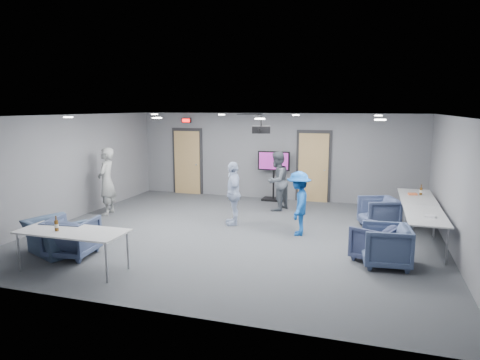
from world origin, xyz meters
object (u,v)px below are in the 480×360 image
(person_c, at_px, (233,193))
(projector, at_px, (261,129))
(chair_right_b, at_px, (375,242))
(table_right_a, at_px, (417,198))
(chair_right_a, at_px, (378,213))
(chair_right_c, at_px, (386,246))
(person_d, at_px, (299,203))
(table_front_left, at_px, (72,233))
(person_a, at_px, (107,181))
(person_b, at_px, (277,181))
(bottle_right, at_px, (421,191))
(chair_front_b, at_px, (55,237))
(tv_stand, at_px, (274,173))
(table_right_b, at_px, (425,216))
(chair_front_a, at_px, (72,237))

(person_c, xyz_separation_m, projector, (0.88, -0.72, 1.62))
(chair_right_b, bearing_deg, table_right_a, -175.95)
(chair_right_a, height_order, chair_right_c, chair_right_c)
(person_d, distance_m, table_front_left, 4.82)
(person_a, bearing_deg, table_right_a, 86.55)
(person_b, height_order, person_c, person_b)
(table_front_left, bearing_deg, chair_right_a, 40.27)
(person_c, bearing_deg, bottle_right, 84.91)
(person_c, relative_size, chair_right_c, 1.87)
(person_d, relative_size, chair_front_b, 1.39)
(chair_right_a, relative_size, chair_front_b, 0.78)
(person_a, relative_size, tv_stand, 1.18)
(person_b, xyz_separation_m, chair_right_c, (2.85, -3.65, -0.45))
(chair_right_b, height_order, projector, projector)
(person_c, bearing_deg, table_right_b, 58.67)
(chair_right_a, distance_m, bottle_right, 1.31)
(person_b, distance_m, table_right_a, 3.66)
(chair_right_a, distance_m, chair_front_b, 7.26)
(chair_right_b, bearing_deg, chair_front_b, -53.59)
(chair_front_a, distance_m, table_right_b, 7.08)
(projector, bearing_deg, person_d, 8.26)
(person_c, relative_size, table_right_a, 0.82)
(person_b, bearing_deg, chair_right_b, 56.13)
(chair_right_a, bearing_deg, person_b, -132.01)
(table_right_b, distance_m, projector, 3.85)
(person_a, bearing_deg, chair_right_a, 83.29)
(chair_front_b, distance_m, bottle_right, 8.49)
(person_d, xyz_separation_m, bottle_right, (2.74, 1.85, 0.10))
(person_a, distance_m, chair_right_c, 7.37)
(table_right_b, xyz_separation_m, tv_stand, (-4.00, 3.63, 0.19))
(chair_right_c, height_order, table_right_a, chair_right_c)
(chair_right_a, height_order, projector, projector)
(person_a, xyz_separation_m, person_c, (3.57, 0.07, -0.12))
(person_c, height_order, table_right_b, person_c)
(person_c, relative_size, bottle_right, 5.89)
(table_right_b, bearing_deg, table_front_left, 117.05)
(projector, bearing_deg, chair_front_b, -159.99)
(bottle_right, bearing_deg, table_right_a, -122.40)
(chair_right_a, xyz_separation_m, projector, (-2.56, -1.44, 2.03))
(chair_right_a, xyz_separation_m, chair_front_a, (-5.73, -3.86, 0.01))
(person_a, bearing_deg, table_right_b, 72.87)
(person_c, distance_m, chair_right_c, 4.03)
(person_a, bearing_deg, table_front_left, 12.93)
(table_right_b, distance_m, bottle_right, 2.08)
(chair_right_a, distance_m, chair_front_a, 6.91)
(tv_stand, bearing_deg, chair_right_a, -36.30)
(projector, bearing_deg, person_b, 80.68)
(person_b, distance_m, chair_right_c, 4.65)
(chair_right_a, distance_m, projector, 3.57)
(person_c, height_order, projector, projector)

